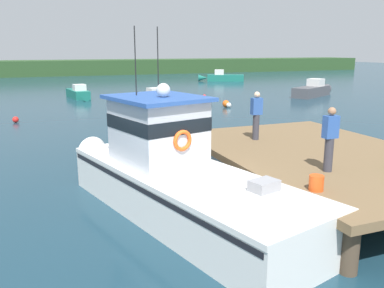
# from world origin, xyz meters

# --- Properties ---
(ground_plane) EXTENTS (200.00, 200.00, 0.00)m
(ground_plane) POSITION_xyz_m (0.00, 0.00, 0.00)
(ground_plane) COLOR #193847
(dock) EXTENTS (6.00, 9.00, 1.20)m
(dock) POSITION_xyz_m (4.80, 0.00, 1.07)
(dock) COLOR #4C3D2D
(dock) RESTS_ON ground
(main_fishing_boat) EXTENTS (4.56, 9.93, 4.80)m
(main_fishing_boat) POSITION_xyz_m (0.05, 0.12, 1.01)
(main_fishing_boat) COLOR white
(main_fishing_boat) RESTS_ON ground
(bait_bucket) EXTENTS (0.32, 0.32, 0.34)m
(bait_bucket) POSITION_xyz_m (2.41, -2.75, 1.37)
(bait_bucket) COLOR #E04C19
(bait_bucket) RESTS_ON dock
(deckhand_by_the_boat) EXTENTS (0.36, 0.22, 1.63)m
(deckhand_by_the_boat) POSITION_xyz_m (3.78, 2.21, 2.06)
(deckhand_by_the_boat) COLOR #383842
(deckhand_by_the_boat) RESTS_ON dock
(deckhand_further_back) EXTENTS (0.36, 0.22, 1.63)m
(deckhand_further_back) POSITION_xyz_m (3.60, -1.68, 2.06)
(deckhand_further_back) COLOR #383842
(deckhand_further_back) RESTS_ON dock
(moored_boat_near_channel) EXTENTS (5.96, 4.02, 1.56)m
(moored_boat_near_channel) POSITION_xyz_m (20.78, 20.97, 0.54)
(moored_boat_near_channel) COLOR #4C4C51
(moored_boat_near_channel) RESTS_ON ground
(moored_boat_far_left) EXTENTS (4.84, 1.95, 1.21)m
(moored_boat_far_left) POSITION_xyz_m (5.49, 21.49, 0.41)
(moored_boat_far_left) COLOR #4C4C51
(moored_boat_far_left) RESTS_ON ground
(moored_boat_off_the_point) EXTENTS (5.97, 3.57, 1.53)m
(moored_boat_off_the_point) POSITION_xyz_m (20.61, 39.91, 0.53)
(moored_boat_off_the_point) COLOR #196B5B
(moored_boat_off_the_point) RESTS_ON ground
(moored_boat_far_right) EXTENTS (1.74, 4.94, 1.24)m
(moored_boat_far_right) POSITION_xyz_m (0.57, 27.13, 0.42)
(moored_boat_far_right) COLOR #196B5B
(moored_boat_far_right) RESTS_ON ground
(mooring_buoy_spare_mooring) EXTENTS (0.33, 0.33, 0.33)m
(mooring_buoy_spare_mooring) POSITION_xyz_m (10.81, 23.08, 0.17)
(mooring_buoy_spare_mooring) COLOR red
(mooring_buoy_spare_mooring) RESTS_ON ground
(mooring_buoy_channel_marker) EXTENTS (0.52, 0.52, 0.52)m
(mooring_buoy_channel_marker) POSITION_xyz_m (10.11, 17.37, 0.26)
(mooring_buoy_channel_marker) COLOR #EA5B19
(mooring_buoy_channel_marker) RESTS_ON ground
(mooring_buoy_inshore) EXTENTS (0.36, 0.36, 0.36)m
(mooring_buoy_inshore) POSITION_xyz_m (-4.26, 16.03, 0.18)
(mooring_buoy_inshore) COLOR red
(mooring_buoy_inshore) RESTS_ON ground
(mooring_buoy_outer) EXTENTS (0.37, 0.37, 0.37)m
(mooring_buoy_outer) POSITION_xyz_m (10.20, 17.04, 0.19)
(mooring_buoy_outer) COLOR silver
(mooring_buoy_outer) RESTS_ON ground
(far_shoreline) EXTENTS (120.00, 8.00, 2.40)m
(far_shoreline) POSITION_xyz_m (0.00, 62.00, 1.20)
(far_shoreline) COLOR #284723
(far_shoreline) RESTS_ON ground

